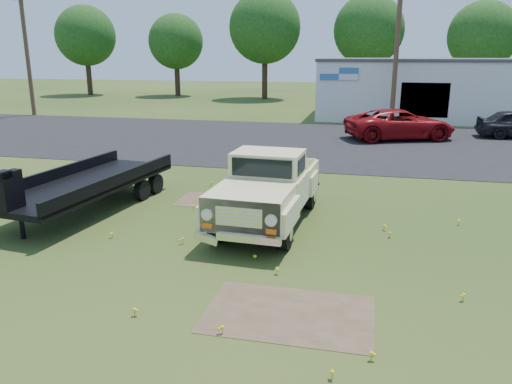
% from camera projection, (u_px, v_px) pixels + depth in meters
% --- Properties ---
extents(ground, '(140.00, 140.00, 0.00)m').
position_uv_depth(ground, '(248.00, 246.00, 12.10)').
color(ground, '#233F14').
rests_on(ground, ground).
extents(asphalt_lot, '(90.00, 14.00, 0.02)m').
position_uv_depth(asphalt_lot, '(316.00, 142.00, 26.17)').
color(asphalt_lot, black).
rests_on(asphalt_lot, ground).
extents(dirt_patch_a, '(3.00, 2.00, 0.01)m').
position_uv_depth(dirt_patch_a, '(289.00, 314.00, 8.96)').
color(dirt_patch_a, brown).
rests_on(dirt_patch_a, ground).
extents(dirt_patch_b, '(2.20, 1.60, 0.01)m').
position_uv_depth(dirt_patch_b, '(213.00, 201.00, 15.81)').
color(dirt_patch_b, brown).
rests_on(dirt_patch_b, ground).
extents(commercial_building, '(14.20, 8.20, 4.15)m').
position_uv_depth(commercial_building, '(420.00, 88.00, 35.56)').
color(commercial_building, silver).
rests_on(commercial_building, ground).
extents(utility_pole_west, '(1.60, 0.30, 9.00)m').
position_uv_depth(utility_pole_west, '(27.00, 52.00, 36.26)').
color(utility_pole_west, '#4D3824').
rests_on(utility_pole_west, ground).
extents(utility_pole_mid, '(1.60, 0.30, 9.00)m').
position_uv_depth(utility_pole_mid, '(396.00, 52.00, 30.64)').
color(utility_pole_mid, '#4D3824').
rests_on(utility_pole_mid, ground).
extents(treeline_a, '(6.40, 6.40, 9.52)m').
position_uv_depth(treeline_a, '(85.00, 36.00, 53.99)').
color(treeline_a, '#332517').
rests_on(treeline_a, ground).
extents(treeline_b, '(5.76, 5.76, 8.57)m').
position_uv_depth(treeline_b, '(176.00, 42.00, 52.94)').
color(treeline_b, '#332517').
rests_on(treeline_b, ground).
extents(treeline_c, '(7.04, 7.04, 10.47)m').
position_uv_depth(treeline_c, '(265.00, 27.00, 49.03)').
color(treeline_c, '#332517').
rests_on(treeline_c, ground).
extents(treeline_d, '(6.72, 6.72, 10.00)m').
position_uv_depth(treeline_d, '(369.00, 30.00, 47.89)').
color(treeline_d, '#332517').
rests_on(treeline_d, ground).
extents(treeline_e, '(6.08, 6.08, 9.04)m').
position_uv_depth(treeline_e, '(483.00, 36.00, 44.49)').
color(treeline_e, '#332517').
rests_on(treeline_e, ground).
extents(vintage_pickup_truck, '(2.45, 5.68, 2.03)m').
position_uv_depth(vintage_pickup_truck, '(268.00, 188.00, 13.46)').
color(vintage_pickup_truck, beige).
rests_on(vintage_pickup_truck, ground).
extents(flatbed_trailer, '(3.02, 6.99, 1.85)m').
position_uv_depth(flatbed_trailer, '(86.00, 180.00, 14.67)').
color(flatbed_trailer, black).
rests_on(flatbed_trailer, ground).
extents(red_pickup, '(6.35, 4.59, 1.61)m').
position_uv_depth(red_pickup, '(400.00, 125.00, 26.84)').
color(red_pickup, maroon).
rests_on(red_pickup, ground).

